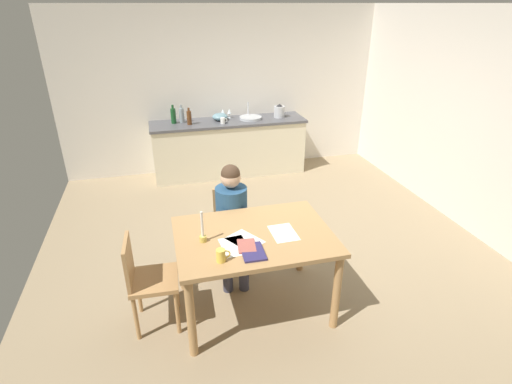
% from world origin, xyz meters
% --- Properties ---
extents(ground_plane, '(5.20, 5.20, 0.04)m').
position_xyz_m(ground_plane, '(0.00, 0.00, -0.02)').
color(ground_plane, '#937F60').
extents(wall_back, '(5.20, 0.12, 2.60)m').
position_xyz_m(wall_back, '(0.00, 2.60, 1.30)').
color(wall_back, silver).
rests_on(wall_back, ground).
extents(wall_right, '(0.12, 5.20, 2.60)m').
position_xyz_m(wall_right, '(2.60, 0.00, 1.30)').
color(wall_right, silver).
rests_on(wall_right, ground).
extents(kitchen_counter, '(2.48, 0.64, 0.90)m').
position_xyz_m(kitchen_counter, '(0.00, 2.24, 0.45)').
color(kitchen_counter, beige).
rests_on(kitchen_counter, ground).
extents(dining_table, '(1.35, 0.98, 0.79)m').
position_xyz_m(dining_table, '(-0.41, -1.03, 0.69)').
color(dining_table, tan).
rests_on(dining_table, ground).
extents(chair_at_table, '(0.45, 0.45, 0.85)m').
position_xyz_m(chair_at_table, '(-0.47, -0.30, 0.47)').
color(chair_at_table, tan).
rests_on(chair_at_table, ground).
extents(person_seated, '(0.37, 0.62, 1.19)m').
position_xyz_m(person_seated, '(-0.48, -0.44, 0.68)').
color(person_seated, navy).
rests_on(person_seated, ground).
extents(chair_side_empty, '(0.42, 0.42, 0.87)m').
position_xyz_m(chair_side_empty, '(-1.35, -1.01, 0.49)').
color(chair_side_empty, tan).
rests_on(chair_side_empty, ground).
extents(coffee_mug, '(0.11, 0.07, 0.11)m').
position_xyz_m(coffee_mug, '(-0.75, -1.35, 0.85)').
color(coffee_mug, '#F2CC4C').
rests_on(coffee_mug, dining_table).
extents(candlestick, '(0.06, 0.06, 0.28)m').
position_xyz_m(candlestick, '(-0.85, -1.03, 0.87)').
color(candlestick, gold).
rests_on(candlestick, dining_table).
extents(book_magazine, '(0.17, 0.22, 0.02)m').
position_xyz_m(book_magazine, '(-0.51, -1.20, 0.80)').
color(book_magazine, '#A9564C').
rests_on(book_magazine, dining_table).
extents(book_cookery, '(0.19, 0.27, 0.02)m').
position_xyz_m(book_cookery, '(-0.48, -1.30, 0.80)').
color(book_cookery, navy).
rests_on(book_cookery, dining_table).
extents(paper_letter, '(0.21, 0.30, 0.00)m').
position_xyz_m(paper_letter, '(-0.15, -1.07, 0.79)').
color(paper_letter, white).
rests_on(paper_letter, dining_table).
extents(paper_bill, '(0.33, 0.36, 0.00)m').
position_xyz_m(paper_bill, '(-0.50, -1.10, 0.79)').
color(paper_bill, white).
rests_on(paper_bill, dining_table).
extents(paper_envelope, '(0.24, 0.31, 0.00)m').
position_xyz_m(paper_envelope, '(-0.61, -1.17, 0.79)').
color(paper_envelope, white).
rests_on(paper_envelope, dining_table).
extents(sink_unit, '(0.36, 0.36, 0.24)m').
position_xyz_m(sink_unit, '(0.37, 2.24, 0.92)').
color(sink_unit, '#B2B7BC').
rests_on(sink_unit, kitchen_counter).
extents(bottle_oil, '(0.08, 0.08, 0.29)m').
position_xyz_m(bottle_oil, '(-0.85, 2.30, 1.02)').
color(bottle_oil, '#194C23').
rests_on(bottle_oil, kitchen_counter).
extents(bottle_vinegar, '(0.08, 0.08, 0.28)m').
position_xyz_m(bottle_vinegar, '(-0.73, 2.31, 1.02)').
color(bottle_vinegar, '#8C999E').
rests_on(bottle_vinegar, kitchen_counter).
extents(bottle_wine_red, '(0.07, 0.07, 0.26)m').
position_xyz_m(bottle_wine_red, '(-0.62, 2.17, 1.01)').
color(bottle_wine_red, '#593319').
rests_on(bottle_wine_red, kitchen_counter).
extents(mixing_bowl, '(0.25, 0.25, 0.11)m').
position_xyz_m(mixing_bowl, '(-0.12, 2.30, 0.96)').
color(mixing_bowl, '#668C99').
rests_on(mixing_bowl, kitchen_counter).
extents(stovetop_kettle, '(0.18, 0.18, 0.22)m').
position_xyz_m(stovetop_kettle, '(0.85, 2.24, 1.00)').
color(stovetop_kettle, '#B7BABF').
rests_on(stovetop_kettle, kitchen_counter).
extents(wine_glass_near_sink, '(0.07, 0.07, 0.15)m').
position_xyz_m(wine_glass_near_sink, '(0.05, 2.39, 1.01)').
color(wine_glass_near_sink, silver).
rests_on(wine_glass_near_sink, kitchen_counter).
extents(wine_glass_by_kettle, '(0.07, 0.07, 0.15)m').
position_xyz_m(wine_glass_by_kettle, '(-0.06, 2.39, 1.01)').
color(wine_glass_by_kettle, silver).
rests_on(wine_glass_by_kettle, kitchen_counter).
extents(teacup_on_counter, '(0.11, 0.07, 0.09)m').
position_xyz_m(teacup_on_counter, '(-0.11, 2.09, 0.95)').
color(teacup_on_counter, white).
rests_on(teacup_on_counter, kitchen_counter).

